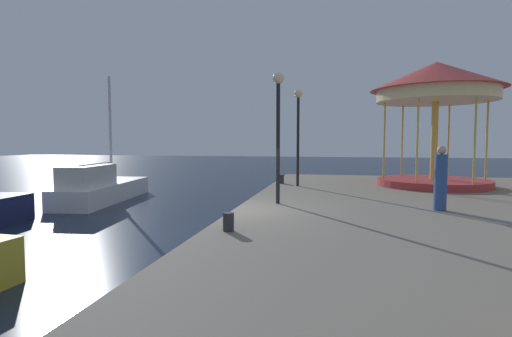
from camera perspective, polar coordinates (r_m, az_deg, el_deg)
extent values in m
plane|color=#162338|center=(11.39, -3.17, -9.89)|extent=(120.00, 120.00, 0.00)
cube|color=gray|center=(11.61, 31.15, -8.17)|extent=(13.41, 24.39, 0.80)
cube|color=white|center=(19.22, -21.31, -3.21)|extent=(2.57, 6.60, 0.84)
cube|color=beige|center=(17.83, -23.43, -1.01)|extent=(1.60, 2.96, 0.89)
cylinder|color=silver|center=(19.78, -20.55, 5.40)|extent=(0.12, 0.12, 4.94)
cylinder|color=silver|center=(18.49, -22.33, 0.60)|extent=(0.43, 2.88, 0.08)
cylinder|color=#B23333|center=(18.56, 24.48, -1.88)|extent=(4.63, 4.63, 0.30)
cylinder|color=gold|center=(18.48, 24.65, 3.72)|extent=(0.28, 0.28, 3.32)
cylinder|color=#F2E099|center=(18.58, 24.82, 9.62)|extent=(4.88, 4.88, 0.50)
cone|color=#C63D38|center=(18.69, 24.89, 12.20)|extent=(5.43, 5.43, 1.19)
cylinder|color=gold|center=(19.05, 30.71, 3.52)|extent=(0.08, 0.08, 3.32)
cylinder|color=gold|center=(20.46, 26.33, 3.65)|extent=(0.08, 0.08, 3.32)
cylinder|color=gold|center=(20.03, 20.61, 3.81)|extent=(0.08, 0.08, 3.32)
cylinder|color=gold|center=(18.12, 18.27, 3.88)|extent=(0.08, 0.08, 3.32)
cylinder|color=gold|center=(16.51, 22.55, 3.79)|extent=(0.08, 0.08, 3.32)
cylinder|color=gold|center=(17.03, 29.40, 3.58)|extent=(0.08, 0.08, 3.32)
cylinder|color=black|center=(12.04, 3.24, 3.55)|extent=(0.12, 0.12, 3.68)
sphere|color=#F9E5B2|center=(12.19, 3.28, 13.08)|extent=(0.36, 0.36, 0.36)
cylinder|color=black|center=(16.87, 6.16, 3.83)|extent=(0.12, 0.12, 3.79)
sphere|color=#F9E5B2|center=(16.99, 6.22, 10.85)|extent=(0.36, 0.36, 0.36)
cylinder|color=#2D2D33|center=(8.47, -4.05, -7.80)|extent=(0.24, 0.24, 0.40)
cylinder|color=#2D2D33|center=(17.94, 3.74, -1.57)|extent=(0.24, 0.24, 0.40)
cylinder|color=#2D4C8C|center=(12.01, 25.40, -1.87)|extent=(0.34, 0.34, 1.57)
sphere|color=tan|center=(11.96, 25.53, 2.45)|extent=(0.24, 0.24, 0.24)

